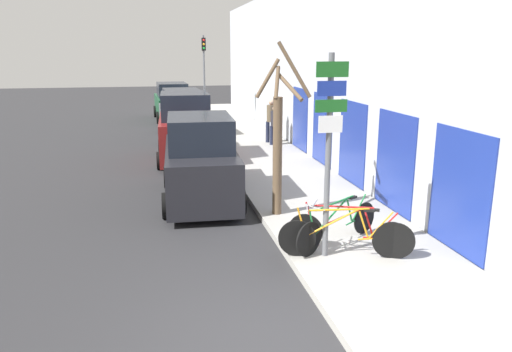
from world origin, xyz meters
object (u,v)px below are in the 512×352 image
object	(u,v)px
signpost	(329,146)
pedestrian_near	(275,122)
traffic_light	(204,68)
parked_car_2	(182,115)
street_tree	(279,142)
bicycle_2	(338,225)
parked_car_1	(186,130)
bicycle_1	(350,233)
parked_car_3	(172,103)
bicycle_0	(344,236)
pedestrian_far	(271,118)
parked_car_0	(200,163)

from	to	relation	value
signpost	pedestrian_near	xyz separation A→B (m)	(1.81, 11.24, -1.19)
signpost	traffic_light	size ratio (longest dim) A/B	0.83
pedestrian_near	traffic_light	bearing A→B (deg)	-63.89
traffic_light	parked_car_2	bearing A→B (deg)	-113.33
street_tree	traffic_light	world-z (taller)	traffic_light
bicycle_2	parked_car_1	size ratio (longest dim) A/B	0.50
bicycle_1	pedestrian_near	world-z (taller)	pedestrian_near
signpost	parked_car_3	size ratio (longest dim) A/B	0.78
bicycle_0	pedestrian_far	xyz separation A→B (m)	(1.49, 11.97, 0.62)
pedestrian_far	parked_car_3	bearing A→B (deg)	-62.09
bicycle_2	pedestrian_far	distance (m)	11.44
bicycle_2	traffic_light	distance (m)	17.67
bicycle_0	traffic_light	world-z (taller)	traffic_light
traffic_light	parked_car_3	bearing A→B (deg)	119.36
signpost	parked_car_2	distance (m)	14.88
parked_car_2	traffic_light	distance (m)	4.08
bicycle_1	pedestrian_near	distance (m)	11.30
parked_car_1	pedestrian_far	world-z (taller)	parked_car_1
bicycle_0	pedestrian_far	size ratio (longest dim) A/B	1.33
signpost	street_tree	world-z (taller)	street_tree
pedestrian_far	street_tree	xyz separation A→B (m)	(-2.07, -9.26, 0.69)
bicycle_0	parked_car_2	bearing A→B (deg)	22.58
traffic_light	street_tree	bearing A→B (deg)	-89.84
signpost	bicycle_1	distance (m)	1.77
parked_car_0	pedestrian_far	bearing A→B (deg)	65.82
pedestrian_near	parked_car_3	bearing A→B (deg)	-60.16
traffic_light	parked_car_1	bearing A→B (deg)	-100.83
parked_car_2	pedestrian_near	world-z (taller)	parked_car_2
parked_car_0	parked_car_3	size ratio (longest dim) A/B	0.95
street_tree	parked_car_0	bearing A→B (deg)	129.55
parked_car_3	traffic_light	size ratio (longest dim) A/B	1.07
bicycle_1	street_tree	distance (m)	2.97
signpost	parked_car_1	distance (m)	9.86
signpost	parked_car_3	bearing A→B (deg)	95.19
parked_car_3	pedestrian_far	world-z (taller)	parked_car_3
parked_car_1	traffic_light	size ratio (longest dim) A/B	0.94
parked_car_3	signpost	bearing A→B (deg)	-87.17
bicycle_0	bicycle_1	size ratio (longest dim) A/B	1.12
parked_car_2	traffic_light	world-z (taller)	traffic_light
street_tree	bicycle_0	bearing A→B (deg)	-77.93
parked_car_2	parked_car_0	bearing A→B (deg)	-94.25
signpost	traffic_light	xyz separation A→B (m)	(-0.31, 17.97, 0.77)
parked_car_3	pedestrian_near	world-z (taller)	parked_car_3
bicycle_0	pedestrian_near	distance (m)	11.48
parked_car_1	bicycle_0	bearing A→B (deg)	-74.79
bicycle_2	parked_car_3	world-z (taller)	parked_car_3
bicycle_0	parked_car_1	distance (m)	10.00
signpost	parked_car_3	xyz separation A→B (m)	(-1.89, 20.78, -1.29)
parked_car_2	pedestrian_near	size ratio (longest dim) A/B	3.00
pedestrian_near	parked_car_2	bearing A→B (deg)	-36.13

